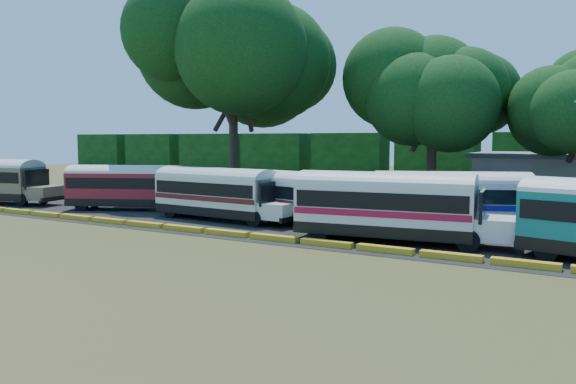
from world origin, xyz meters
The scene contains 11 objects.
ground centered at (0.00, 0.00, 0.00)m, with size 160.00×160.00×0.00m, color #3D4A18.
asphalt_strip centered at (1.00, 12.00, 0.01)m, with size 64.00×24.00×0.02m, color black.
curb centered at (0.00, 1.00, 0.15)m, with size 53.70×0.45×0.30m.
treeline_backdrop centered at (0.00, 48.00, 3.00)m, with size 130.00×4.00×6.00m.
bus_red centered at (-11.33, 6.37, 1.90)m, with size 10.21×6.34×3.31m.
bus_cream_west centered at (-2.48, 5.51, 1.91)m, with size 10.45×3.26×3.39m.
bus_cream_east centered at (4.80, 6.00, 1.84)m, with size 10.20×4.83×3.26m.
bus_white_red centered at (9.70, 3.62, 2.02)m, with size 11.10×3.99×3.57m.
bus_white_blue centered at (11.79, 8.55, 1.93)m, with size 10.58×6.18×3.41m.
tree_west centered at (-10.01, 17.79, 13.01)m, with size 14.06×14.06×18.20m.
tree_center centered at (6.57, 22.16, 9.36)m, with size 11.03×11.03×13.43m.
Camera 1 is at (19.37, -23.24, 5.23)m, focal length 35.00 mm.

